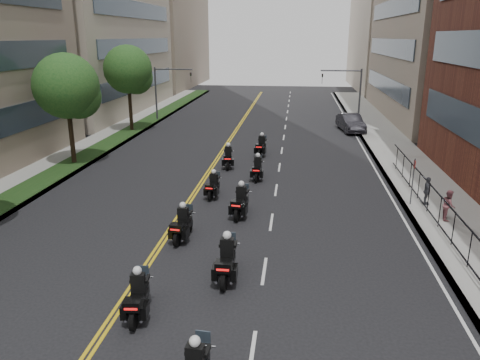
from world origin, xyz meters
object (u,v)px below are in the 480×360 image
object	(u,v)px
pedestrian_c	(427,191)
pedestrian_b	(449,205)
motorcycle_3	(227,261)
parked_sedan	(351,123)
motorcycle_6	(213,186)
motorcycle_5	(241,203)
motorcycle_8	(228,158)
motorcycle_9	(261,147)
motorcycle_4	(182,225)
motorcycle_7	(258,169)
motorcycle_2	(138,298)

from	to	relation	value
pedestrian_c	pedestrian_b	bearing A→B (deg)	-159.24
motorcycle_3	parked_sedan	xyz separation A→B (m)	(7.54, 29.45, 0.08)
motorcycle_3	pedestrian_b	size ratio (longest dim) A/B	1.69
motorcycle_6	motorcycle_5	bearing A→B (deg)	-50.44
motorcycle_8	motorcycle_9	size ratio (longest dim) A/B	0.99
motorcycle_4	parked_sedan	world-z (taller)	motorcycle_4
motorcycle_9	pedestrian_c	xyz separation A→B (m)	(9.49, -10.09, 0.21)
motorcycle_3	motorcycle_7	xyz separation A→B (m)	(0.07, 12.81, -0.08)
motorcycle_5	pedestrian_b	size ratio (longest dim) A/B	1.63
motorcycle_8	motorcycle_3	bearing A→B (deg)	-87.68
motorcycle_3	motorcycle_9	world-z (taller)	motorcycle_3
motorcycle_7	motorcycle_8	distance (m)	3.36
pedestrian_b	motorcycle_9	bearing A→B (deg)	48.86
parked_sedan	pedestrian_b	xyz separation A→B (m)	(2.27, -22.68, 0.08)
motorcycle_2	motorcycle_6	distance (m)	11.84
motorcycle_8	pedestrian_b	xyz separation A→B (m)	(11.97, -8.56, 0.22)
motorcycle_7	motorcycle_8	xyz separation A→B (m)	(-2.23, 2.51, 0.02)
motorcycle_7	motorcycle_2	bearing A→B (deg)	-98.52
motorcycle_8	pedestrian_c	xyz separation A→B (m)	(11.50, -6.43, 0.22)
motorcycle_6	pedestrian_b	xyz separation A→B (m)	(11.92, -2.36, 0.27)
motorcycle_9	motorcycle_7	bearing A→B (deg)	-80.89
motorcycle_7	motorcycle_5	bearing A→B (deg)	-92.01
motorcycle_3	parked_sedan	world-z (taller)	motorcycle_3
motorcycle_2	motorcycle_5	xyz separation A→B (m)	(2.23, 9.13, 0.04)
motorcycle_6	motorcycle_2	bearing A→B (deg)	-86.86
motorcycle_9	parked_sedan	bearing A→B (deg)	60.74
motorcycle_5	motorcycle_6	world-z (taller)	motorcycle_5
motorcycle_4	motorcycle_9	distance (m)	15.85
motorcycle_5	parked_sedan	size ratio (longest dim) A/B	0.49
motorcycle_6	motorcycle_7	world-z (taller)	motorcycle_7
motorcycle_5	motorcycle_8	world-z (taller)	motorcycle_5
motorcycle_8	motorcycle_2	bearing A→B (deg)	-96.71
motorcycle_3	motorcycle_7	distance (m)	12.81
motorcycle_7	pedestrian_c	distance (m)	10.07
motorcycle_6	motorcycle_9	size ratio (longest dim) A/B	0.91
motorcycle_3	motorcycle_5	size ratio (longest dim) A/B	1.04
motorcycle_5	motorcycle_9	xyz separation A→B (m)	(0.09, 12.55, -0.02)
parked_sedan	pedestrian_c	world-z (taller)	pedestrian_c
motorcycle_4	motorcycle_7	xyz separation A→B (m)	(2.54, 9.51, -0.01)
motorcycle_3	motorcycle_8	distance (m)	15.48
motorcycle_9	pedestrian_c	distance (m)	13.85
motorcycle_7	motorcycle_8	size ratio (longest dim) A/B	0.98
motorcycle_8	motorcycle_5	bearing A→B (deg)	-83.55
motorcycle_5	parked_sedan	bearing A→B (deg)	78.02
motorcycle_4	motorcycle_8	bearing A→B (deg)	94.08
parked_sedan	motorcycle_3	bearing A→B (deg)	-113.72
motorcycle_6	motorcycle_7	size ratio (longest dim) A/B	0.94
motorcycle_2	pedestrian_b	size ratio (longest dim) A/B	1.54
motorcycle_4	motorcycle_6	bearing A→B (deg)	92.05
motorcycle_3	motorcycle_8	size ratio (longest dim) A/B	1.09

